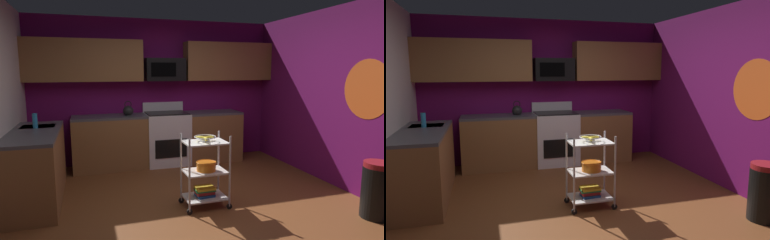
# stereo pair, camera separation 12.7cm
# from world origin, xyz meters

# --- Properties ---
(floor) EXTENTS (4.40, 4.80, 0.04)m
(floor) POSITION_xyz_m (0.00, 0.00, -0.02)
(floor) COLOR brown
(floor) RESTS_ON ground
(wall_back) EXTENTS (4.52, 0.06, 2.60)m
(wall_back) POSITION_xyz_m (0.00, 2.43, 1.30)
(wall_back) COLOR #6B1156
(wall_back) RESTS_ON ground
(wall_right) EXTENTS (0.06, 4.80, 2.60)m
(wall_right) POSITION_xyz_m (2.23, 0.00, 1.30)
(wall_right) COLOR #6B1156
(wall_right) RESTS_ON ground
(wall_flower_decal) EXTENTS (0.00, 0.78, 0.78)m
(wall_flower_decal) POSITION_xyz_m (2.20, -0.27, 1.45)
(wall_flower_decal) COLOR #E5591E
(counter_run) EXTENTS (3.70, 2.32, 0.92)m
(counter_run) POSITION_xyz_m (-0.70, 1.67, 0.46)
(counter_run) COLOR brown
(counter_run) RESTS_ON ground
(oven_range) EXTENTS (0.76, 0.65, 1.10)m
(oven_range) POSITION_xyz_m (0.12, 2.10, 0.48)
(oven_range) COLOR white
(oven_range) RESTS_ON ground
(upper_cabinets) EXTENTS (4.40, 0.33, 0.70)m
(upper_cabinets) POSITION_xyz_m (-0.03, 2.24, 1.85)
(upper_cabinets) COLOR brown
(microwave) EXTENTS (0.70, 0.39, 0.40)m
(microwave) POSITION_xyz_m (0.12, 2.21, 1.70)
(microwave) COLOR black
(rolling_cart) EXTENTS (0.58, 0.38, 0.91)m
(rolling_cart) POSITION_xyz_m (0.12, 0.09, 0.45)
(rolling_cart) COLOR silver
(rolling_cart) RESTS_ON ground
(fruit_bowl) EXTENTS (0.27, 0.27, 0.07)m
(fruit_bowl) POSITION_xyz_m (0.12, 0.09, 0.88)
(fruit_bowl) COLOR silver
(fruit_bowl) RESTS_ON rolling_cart
(mixing_bowl_large) EXTENTS (0.25, 0.25, 0.11)m
(mixing_bowl_large) POSITION_xyz_m (0.14, 0.09, 0.52)
(mixing_bowl_large) COLOR orange
(mixing_bowl_large) RESTS_ON rolling_cart
(book_stack) EXTENTS (0.25, 0.19, 0.12)m
(book_stack) POSITION_xyz_m (0.12, 0.09, 0.19)
(book_stack) COLOR #1E4C8C
(book_stack) RESTS_ON rolling_cart
(kettle) EXTENTS (0.21, 0.18, 0.26)m
(kettle) POSITION_xyz_m (-0.56, 2.10, 1.00)
(kettle) COLOR black
(kettle) RESTS_ON counter_run
(dish_soap_bottle) EXTENTS (0.06, 0.06, 0.20)m
(dish_soap_bottle) POSITION_xyz_m (-1.91, 1.19, 1.02)
(dish_soap_bottle) COLOR #2D8CBF
(dish_soap_bottle) RESTS_ON counter_run
(trash_can) EXTENTS (0.34, 0.42, 0.66)m
(trash_can) POSITION_xyz_m (1.90, -0.82, 0.33)
(trash_can) COLOR black
(trash_can) RESTS_ON ground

